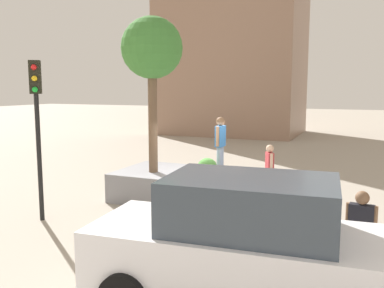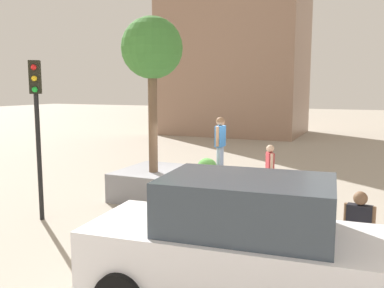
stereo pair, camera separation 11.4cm
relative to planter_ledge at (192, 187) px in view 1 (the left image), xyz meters
The scene contains 11 objects.
ground_plane 0.59m from the planter_ledge, behind, with size 120.00×120.00×0.00m, color #9E9384.
planter_ledge is the anchor object (origin of this frame).
plaza_tree 4.35m from the planter_ledge, 17.02° to the left, with size 1.87×1.87×4.75m.
boxwood_shrub 1.19m from the planter_ledge, 142.09° to the left, with size 0.60×0.60×0.60m, color #4C8C3D.
skateboard 1.04m from the planter_ledge, behind, with size 0.41×0.83×0.07m.
skateboarder 1.75m from the planter_ledge, behind, with size 0.26×0.57×1.68m.
sedan_parked 6.40m from the planter_ledge, 120.00° to the left, with size 4.77×2.48×2.15m.
traffic_light_corner 5.06m from the planter_ledge, 48.30° to the left, with size 0.37×0.37×4.21m.
pedestrian_crossing 6.10m from the planter_ledge, 144.21° to the left, with size 0.55×0.25×1.64m.
passerby_with_bag 2.74m from the planter_ledge, 138.99° to the right, with size 0.37×0.51×1.66m.
plaza_lowrise_south 21.88m from the planter_ledge, 75.75° to the right, with size 10.32×7.33×18.95m, color #8C6B56.
Camera 1 is at (-4.58, 11.53, 3.52)m, focal length 38.63 mm.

